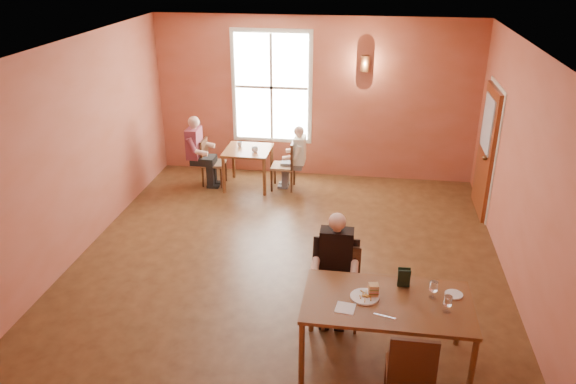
# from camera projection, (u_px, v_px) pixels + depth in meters

# --- Properties ---
(ground) EXTENTS (6.00, 7.00, 0.01)m
(ground) POSITION_uv_depth(u_px,v_px,m) (286.00, 266.00, 7.88)
(ground) COLOR brown
(ground) RESTS_ON ground
(wall_back) EXTENTS (6.00, 0.04, 3.00)m
(wall_back) POSITION_uv_depth(u_px,v_px,m) (314.00, 99.00, 10.44)
(wall_back) COLOR brown
(wall_back) RESTS_ON ground
(wall_front) EXTENTS (6.00, 0.04, 3.00)m
(wall_front) POSITION_uv_depth(u_px,v_px,m) (213.00, 338.00, 4.11)
(wall_front) COLOR brown
(wall_front) RESTS_ON ground
(wall_left) EXTENTS (0.04, 7.00, 3.00)m
(wall_left) POSITION_uv_depth(u_px,v_px,m) (70.00, 155.00, 7.68)
(wall_left) COLOR brown
(wall_left) RESTS_ON ground
(wall_right) EXTENTS (0.04, 7.00, 3.00)m
(wall_right) POSITION_uv_depth(u_px,v_px,m) (528.00, 180.00, 6.86)
(wall_right) COLOR brown
(wall_right) RESTS_ON ground
(ceiling) EXTENTS (6.00, 7.00, 0.04)m
(ceiling) POSITION_uv_depth(u_px,v_px,m) (285.00, 49.00, 6.66)
(ceiling) COLOR white
(ceiling) RESTS_ON wall_back
(window) EXTENTS (1.36, 0.10, 1.96)m
(window) POSITION_uv_depth(u_px,v_px,m) (272.00, 87.00, 10.42)
(window) COLOR white
(window) RESTS_ON wall_back
(door) EXTENTS (0.12, 1.04, 2.10)m
(door) POSITION_uv_depth(u_px,v_px,m) (485.00, 151.00, 9.13)
(door) COLOR maroon
(door) RESTS_ON ground
(wall_sconce) EXTENTS (0.16, 0.16, 0.28)m
(wall_sconce) POSITION_uv_depth(u_px,v_px,m) (365.00, 63.00, 9.94)
(wall_sconce) COLOR brown
(wall_sconce) RESTS_ON wall_back
(main_table) EXTENTS (1.73, 0.97, 0.81)m
(main_table) POSITION_uv_depth(u_px,v_px,m) (385.00, 333.00, 5.89)
(main_table) COLOR brown
(main_table) RESTS_ON ground
(chair_diner_main) EXTENTS (0.41, 0.41, 0.93)m
(chair_diner_main) POSITION_uv_depth(u_px,v_px,m) (341.00, 289.00, 6.52)
(chair_diner_main) COLOR #41250E
(chair_diner_main) RESTS_ON ground
(diner_main) EXTENTS (0.51, 0.51, 1.28)m
(diner_main) POSITION_uv_depth(u_px,v_px,m) (342.00, 278.00, 6.43)
(diner_main) COLOR #433022
(diner_main) RESTS_ON ground
(chair_empty) EXTENTS (0.44, 0.44, 0.98)m
(chair_empty) POSITION_uv_depth(u_px,v_px,m) (410.00, 369.00, 5.27)
(chair_empty) COLOR #52321C
(chair_empty) RESTS_ON ground
(plate_food) EXTENTS (0.39, 0.39, 0.04)m
(plate_food) POSITION_uv_depth(u_px,v_px,m) (365.00, 296.00, 5.77)
(plate_food) COLOR white
(plate_food) RESTS_ON main_table
(sandwich) EXTENTS (0.11, 0.11, 0.12)m
(sandwich) POSITION_uv_depth(u_px,v_px,m) (373.00, 291.00, 5.78)
(sandwich) COLOR #B0814A
(sandwich) RESTS_ON main_table
(goblet_a) EXTENTS (0.09, 0.09, 0.21)m
(goblet_a) POSITION_uv_depth(u_px,v_px,m) (433.00, 289.00, 5.73)
(goblet_a) COLOR white
(goblet_a) RESTS_ON main_table
(goblet_b) EXTENTS (0.11, 0.11, 0.20)m
(goblet_b) POSITION_uv_depth(u_px,v_px,m) (448.00, 304.00, 5.50)
(goblet_b) COLOR white
(goblet_b) RESTS_ON main_table
(menu_stand) EXTENTS (0.13, 0.07, 0.22)m
(menu_stand) POSITION_uv_depth(u_px,v_px,m) (404.00, 278.00, 5.93)
(menu_stand) COLOR black
(menu_stand) RESTS_ON main_table
(knife) EXTENTS (0.22, 0.07, 0.00)m
(knife) POSITION_uv_depth(u_px,v_px,m) (385.00, 316.00, 5.49)
(knife) COLOR silver
(knife) RESTS_ON main_table
(napkin) EXTENTS (0.21, 0.21, 0.01)m
(napkin) POSITION_uv_depth(u_px,v_px,m) (345.00, 308.00, 5.61)
(napkin) COLOR white
(napkin) RESTS_ON main_table
(side_plate) EXTENTS (0.24, 0.24, 0.01)m
(side_plate) POSITION_uv_depth(u_px,v_px,m) (454.00, 294.00, 5.82)
(side_plate) COLOR white
(side_plate) RESTS_ON main_table
(second_table) EXTENTS (0.82, 0.82, 0.72)m
(second_table) POSITION_uv_depth(u_px,v_px,m) (248.00, 168.00, 10.34)
(second_table) COLOR brown
(second_table) RESTS_ON ground
(chair_diner_white) EXTENTS (0.40, 0.40, 0.91)m
(chair_diner_white) POSITION_uv_depth(u_px,v_px,m) (283.00, 165.00, 10.21)
(chair_diner_white) COLOR brown
(chair_diner_white) RESTS_ON ground
(diner_white) EXTENTS (0.46, 0.46, 1.14)m
(diner_white) POSITION_uv_depth(u_px,v_px,m) (285.00, 159.00, 10.16)
(diner_white) COLOR silver
(diner_white) RESTS_ON ground
(chair_diner_maroon) EXTENTS (0.39, 0.39, 0.87)m
(chair_diner_maroon) POSITION_uv_depth(u_px,v_px,m) (214.00, 162.00, 10.39)
(chair_diner_maroon) COLOR #4F2A13
(chair_diner_maroon) RESTS_ON ground
(diner_maroon) EXTENTS (0.51, 0.51, 1.28)m
(diner_maroon) POSITION_uv_depth(u_px,v_px,m) (212.00, 152.00, 10.32)
(diner_maroon) COLOR maroon
(diner_maroon) RESTS_ON ground
(cup_a) EXTENTS (0.13, 0.13, 0.09)m
(cup_a) POSITION_uv_depth(u_px,v_px,m) (255.00, 150.00, 10.03)
(cup_a) COLOR white
(cup_a) RESTS_ON second_table
(cup_b) EXTENTS (0.12, 0.12, 0.09)m
(cup_b) POSITION_uv_depth(u_px,v_px,m) (240.00, 144.00, 10.31)
(cup_b) COLOR white
(cup_b) RESTS_ON second_table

